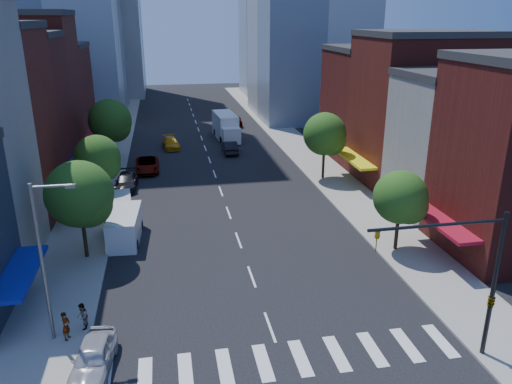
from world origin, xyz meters
TOP-DOWN VIEW (x-y plane):
  - ground at (0.00, 0.00)m, footprint 220.00×220.00m
  - sidewalk_left at (-12.50, 40.00)m, footprint 5.00×120.00m
  - sidewalk_right at (12.50, 40.00)m, footprint 5.00×120.00m
  - crosswalk at (0.00, -3.00)m, footprint 19.00×3.00m
  - bldg_left_3 at (-21.00, 29.00)m, footprint 12.00×8.00m
  - bldg_left_4 at (-21.00, 37.50)m, footprint 12.00×9.00m
  - bldg_left_5 at (-21.00, 47.00)m, footprint 12.00×10.00m
  - bldg_right_1 at (21.00, 15.00)m, footprint 12.00×8.00m
  - bldg_right_2 at (21.00, 24.00)m, footprint 12.00×10.00m
  - bldg_right_3 at (21.00, 34.00)m, footprint 12.00×10.00m
  - traffic_signal at (9.94, -4.50)m, footprint 7.24×2.24m
  - streetlight at (-11.81, 1.00)m, footprint 2.25×0.25m
  - tree_left_near at (-11.35, 10.92)m, footprint 4.80×4.80m
  - tree_left_mid at (-11.35, 21.92)m, footprint 4.20×4.20m
  - tree_left_far at (-11.35, 35.92)m, footprint 5.00×5.00m
  - tree_right_near at (11.65, 7.92)m, footprint 4.00×4.00m
  - tree_right_far at (11.65, 25.92)m, footprint 4.60×4.60m
  - parked_car_front at (-9.50, -2.00)m, footprint 2.32×4.76m
  - parked_car_second at (-9.50, 13.52)m, footprint 2.32×5.10m
  - parked_car_third at (-7.50, 32.46)m, footprint 2.63×5.63m
  - parked_car_rear at (-9.50, 26.73)m, footprint 2.40×5.36m
  - cargo_van_near at (-8.86, 13.55)m, footprint 2.59×5.72m
  - cargo_van_far at (-9.49, 18.54)m, footprint 2.17×4.65m
  - taxi at (-4.54, 42.84)m, footprint 2.52×5.16m
  - traffic_car_oncoming at (2.94, 38.71)m, footprint 1.75×4.90m
  - traffic_car_far at (6.25, 55.95)m, footprint 2.14×4.86m
  - box_truck at (3.53, 47.10)m, footprint 3.21×8.99m
  - pedestrian_near at (-11.23, 0.77)m, footprint 0.55×0.69m
  - pedestrian_far at (-10.50, 1.63)m, footprint 0.61×0.77m

SIDE VIEW (x-z plane):
  - ground at x=0.00m, z-range 0.00..0.00m
  - crosswalk at x=0.00m, z-range 0.00..0.01m
  - sidewalk_left at x=-12.50m, z-range 0.00..0.15m
  - sidewalk_right at x=12.50m, z-range 0.00..0.15m
  - taxi at x=-4.54m, z-range 0.00..1.44m
  - parked_car_rear at x=-9.50m, z-range 0.00..1.53m
  - parked_car_third at x=-7.50m, z-range 0.00..1.56m
  - parked_car_front at x=-9.50m, z-range 0.00..1.56m
  - traffic_car_oncoming at x=2.94m, z-range 0.00..1.61m
  - parked_car_second at x=-9.50m, z-range 0.00..1.62m
  - traffic_car_far at x=6.25m, z-range 0.00..1.63m
  - pedestrian_far at x=-10.50m, z-range 0.15..1.73m
  - cargo_van_far at x=-9.49m, z-range -0.01..1.92m
  - pedestrian_near at x=-11.23m, z-range 0.15..1.82m
  - cargo_van_near at x=-8.86m, z-range -0.01..2.37m
  - box_truck at x=3.53m, z-range -0.10..3.46m
  - traffic_signal at x=9.94m, z-range 0.16..8.16m
  - tree_right_near at x=11.65m, z-range 1.09..7.29m
  - tree_left_mid at x=-11.35m, z-range 1.20..7.85m
  - tree_right_far at x=11.65m, z-range 1.26..8.46m
  - tree_left_near at x=-11.35m, z-range 1.22..8.52m
  - tree_left_far at x=-11.35m, z-range 1.33..9.08m
  - streetlight at x=-11.81m, z-range 0.78..9.78m
  - bldg_right_1 at x=21.00m, z-range 0.00..12.00m
  - bldg_left_5 at x=-21.00m, z-range 0.00..13.00m
  - bldg_right_3 at x=21.00m, z-range 0.00..13.00m
  - bldg_left_3 at x=-21.00m, z-range 0.00..15.00m
  - bldg_right_2 at x=21.00m, z-range 0.00..15.00m
  - bldg_left_4 at x=-21.00m, z-range 0.00..17.00m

